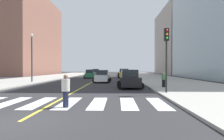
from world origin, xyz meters
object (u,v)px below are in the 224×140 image
car_white_seventh (102,77)px  traffic_light_near_corner (166,48)px  car_black_fifth (130,79)px  car_blue_sixth (91,72)px  pedestrian_crossing (66,89)px  street_lamp (32,53)px  car_green_fourth (90,74)px  car_gray_nearest (96,73)px  pedestrian_waiting_east (164,79)px  car_silver_second (122,72)px  car_yellow_third (124,74)px

car_white_seventh → traffic_light_near_corner: bearing=117.7°
car_black_fifth → car_blue_sixth: (-10.31, 44.09, -0.10)m
car_white_seventh → pedestrian_crossing: 17.96m
car_black_fifth → car_white_seventh: 8.62m
traffic_light_near_corner → street_lamp: street_lamp is taller
car_green_fourth → traffic_light_near_corner: bearing=-70.9°
car_gray_nearest → car_blue_sixth: size_ratio=1.10×
car_gray_nearest → car_green_fourth: size_ratio=1.04×
pedestrian_crossing → car_gray_nearest: bearing=-46.5°
car_gray_nearest → pedestrian_waiting_east: 30.70m
car_white_seventh → street_lamp: (-10.30, -1.00, 3.45)m
car_gray_nearest → car_black_fifth: (6.90, -28.32, 0.00)m
car_black_fifth → pedestrian_waiting_east: size_ratio=2.81×
car_black_fifth → car_white_seventh: (-3.58, 7.84, -0.05)m
car_gray_nearest → car_black_fifth: 29.15m
car_white_seventh → pedestrian_crossing: size_ratio=2.39×
car_silver_second → traffic_light_near_corner: 43.51m
car_silver_second → pedestrian_waiting_east: bearing=92.8°
pedestrian_waiting_east → street_lamp: 19.17m
car_white_seventh → traffic_light_near_corner: (6.20, -12.80, 2.90)m
car_gray_nearest → pedestrian_crossing: size_ratio=2.49×
car_green_fourth → pedestrian_waiting_east: (10.75, -20.65, 0.15)m
car_blue_sixth → car_silver_second: bearing=-30.3°
car_gray_nearest → street_lamp: bearing=-107.9°
car_blue_sixth → car_white_seventh: (6.73, -36.25, 0.04)m
car_silver_second → pedestrian_crossing: bearing=82.9°
car_gray_nearest → car_blue_sixth: bearing=102.3°
pedestrian_waiting_east → car_gray_nearest: bearing=131.5°
car_green_fourth → pedestrian_waiting_east: 23.28m
car_yellow_third → car_black_fifth: car_yellow_third is taller
traffic_light_near_corner → street_lamp: (-16.50, 11.80, 0.55)m
car_gray_nearest → car_black_fifth: size_ratio=0.99×
car_gray_nearest → car_silver_second: bearing=54.8°
street_lamp → car_blue_sixth: bearing=84.5°
car_gray_nearest → car_yellow_third: car_yellow_third is taller
car_green_fourth → street_lamp: size_ratio=0.60×
car_blue_sixth → pedestrian_waiting_east: size_ratio=2.54×
car_blue_sixth → street_lamp: (-3.56, -37.24, 3.50)m
car_gray_nearest → pedestrian_waiting_east: size_ratio=2.79×
car_yellow_third → pedestrian_waiting_east: 21.37m
car_yellow_third → car_black_fifth: size_ratio=1.05×
car_green_fourth → car_black_fifth: 21.36m
car_black_fifth → pedestrian_waiting_east: 3.54m
car_green_fourth → pedestrian_crossing: 30.37m
car_silver_second → car_green_fourth: 19.78m
car_silver_second → pedestrian_crossing: size_ratio=2.51×
car_black_fifth → car_silver_second: bearing=-91.1°
car_white_seventh → street_lamp: size_ratio=0.60×
pedestrian_crossing → street_lamp: 19.85m
pedestrian_waiting_east → car_white_seventh: bearing=151.8°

